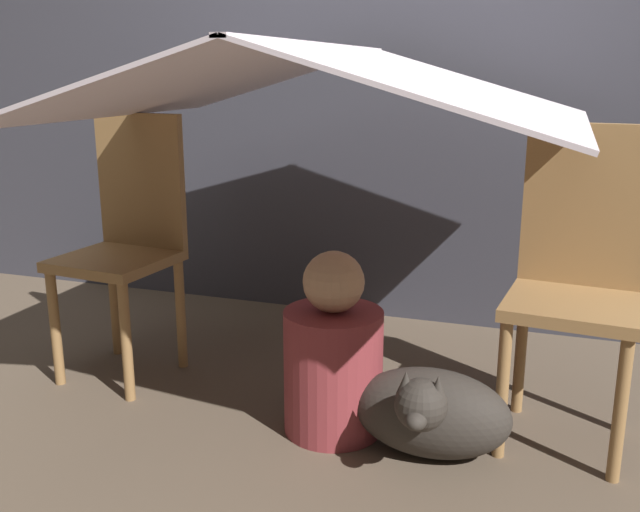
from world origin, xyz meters
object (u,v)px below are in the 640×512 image
(chair_right, at_px, (577,274))
(person_front, at_px, (333,358))
(chair_left, at_px, (127,236))
(dog, at_px, (430,412))

(chair_right, relative_size, person_front, 1.64)
(chair_right, height_order, person_front, chair_right)
(chair_left, height_order, person_front, chair_left)
(person_front, bearing_deg, dog, -12.12)
(chair_right, xyz_separation_m, dog, (-0.37, -0.28, -0.37))
(chair_right, bearing_deg, person_front, -156.78)
(person_front, relative_size, dog, 1.25)
(chair_right, bearing_deg, chair_left, -174.21)
(chair_left, relative_size, chair_right, 1.00)
(chair_left, relative_size, dog, 2.05)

